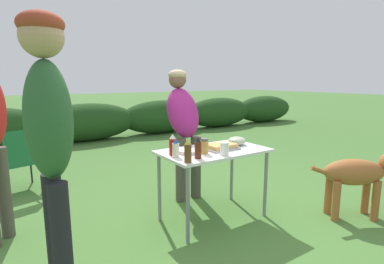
{
  "coord_description": "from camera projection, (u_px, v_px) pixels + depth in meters",
  "views": [
    {
      "loc": [
        -1.83,
        -2.36,
        1.45
      ],
      "look_at": [
        -0.07,
        0.29,
        0.89
      ],
      "focal_mm": 28.0,
      "sensor_mm": 36.0,
      "label": 1
    }
  ],
  "objects": [
    {
      "name": "beer_bottle",
      "position": [
        188.0,
        151.0,
        2.57
      ],
      "size": [
        0.06,
        0.06,
        0.21
      ],
      "color": "brown",
      "rests_on": "folding_table"
    },
    {
      "name": "paper_cup_stack",
      "position": [
        225.0,
        149.0,
        2.82
      ],
      "size": [
        0.08,
        0.08,
        0.13
      ],
      "primitive_type": "cylinder",
      "color": "white",
      "rests_on": "folding_table"
    },
    {
      "name": "mayo_bottle",
      "position": [
        176.0,
        149.0,
        2.76
      ],
      "size": [
        0.07,
        0.07,
        0.17
      ],
      "color": "silver",
      "rests_on": "folding_table"
    },
    {
      "name": "shrub_hedge",
      "position": [
        88.0,
        122.0,
        7.13
      ],
      "size": [
        14.4,
        0.9,
        0.9
      ],
      "color": "#1E4219",
      "rests_on": "ground"
    },
    {
      "name": "food_tray",
      "position": [
        221.0,
        147.0,
        3.08
      ],
      "size": [
        0.34,
        0.24,
        0.06
      ],
      "color": "#9E9EA3",
      "rests_on": "folding_table"
    },
    {
      "name": "mixing_bowl",
      "position": [
        237.0,
        141.0,
        3.28
      ],
      "size": [
        0.19,
        0.19,
        0.09
      ],
      "primitive_type": "ellipsoid",
      "color": "#ADBC99",
      "rests_on": "folding_table"
    },
    {
      "name": "ground_plane",
      "position": [
        213.0,
        218.0,
        3.18
      ],
      "size": [
        60.0,
        60.0,
        0.0
      ],
      "primitive_type": "plane",
      "color": "#477533"
    },
    {
      "name": "dog",
      "position": [
        359.0,
        174.0,
        3.12
      ],
      "size": [
        0.86,
        0.63,
        0.7
      ],
      "rotation": [
        0.0,
        0.0,
        -2.16
      ],
      "color": "#9E5B2D",
      "rests_on": "ground"
    },
    {
      "name": "folding_table",
      "position": [
        214.0,
        157.0,
        3.07
      ],
      "size": [
        1.1,
        0.64,
        0.74
      ],
      "color": "white",
      "rests_on": "ground"
    },
    {
      "name": "standing_person_in_gray_fleece",
      "position": [
        50.0,
        131.0,
        1.74
      ],
      "size": [
        0.27,
        0.37,
        1.82
      ],
      "rotation": [
        0.0,
        0.0,
        1.58
      ],
      "color": "black",
      "rests_on": "ground"
    },
    {
      "name": "bbq_sauce_bottle",
      "position": [
        198.0,
        148.0,
        2.71
      ],
      "size": [
        0.06,
        0.06,
        0.2
      ],
      "color": "#562314",
      "rests_on": "folding_table"
    },
    {
      "name": "ketchup_bottle",
      "position": [
        173.0,
        145.0,
        2.82
      ],
      "size": [
        0.07,
        0.07,
        0.2
      ],
      "color": "red",
      "rests_on": "folding_table"
    },
    {
      "name": "plate_stack",
      "position": [
        188.0,
        152.0,
        2.91
      ],
      "size": [
        0.2,
        0.2,
        0.03
      ],
      "primitive_type": "cylinder",
      "color": "white",
      "rests_on": "folding_table"
    },
    {
      "name": "camp_chair_green_behind_table",
      "position": [
        21.0,
        157.0,
        3.84
      ],
      "size": [
        0.59,
        0.68,
        0.83
      ],
      "rotation": [
        0.0,
        0.0,
        0.24
      ],
      "color": "#19602D",
      "rests_on": "ground"
    },
    {
      "name": "standing_person_in_red_jacket",
      "position": [
        183.0,
        120.0,
        3.61
      ],
      "size": [
        0.41,
        0.51,
        1.57
      ],
      "rotation": [
        0.0,
        0.0,
        0.03
      ],
      "color": "#4C473D",
      "rests_on": "ground"
    },
    {
      "name": "spice_jar",
      "position": [
        204.0,
        146.0,
        2.89
      ],
      "size": [
        0.08,
        0.08,
        0.15
      ],
      "color": "#B2893D",
      "rests_on": "folding_table"
    }
  ]
}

